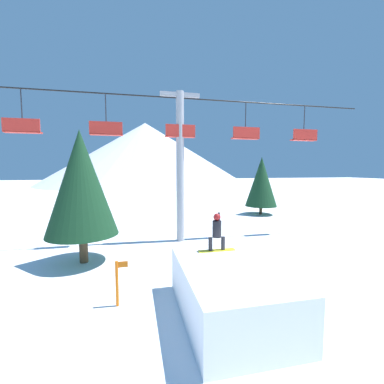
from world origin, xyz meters
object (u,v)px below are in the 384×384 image
Objects in this scene: pine_tree_near at (81,183)px; snow_ramp at (230,291)px; trail_marker at (117,282)px; distant_skier at (219,219)px; snowboarder at (217,232)px.

snow_ramp is at bearing -48.02° from pine_tree_near.
distant_skier is at bearing 55.51° from trail_marker.
distant_skier is (8.72, 5.49, -3.17)m from pine_tree_near.
pine_tree_near reaches higher than snow_ramp.
snowboarder reaches higher than distant_skier.
snow_ramp is at bearing -21.43° from trail_marker.
trail_marker is 12.12m from distant_skier.
snowboarder reaches higher than snow_ramp.
pine_tree_near reaches higher than distant_skier.
snowboarder is 0.21× the size of pine_tree_near.
pine_tree_near reaches higher than trail_marker.
snow_ramp is 0.72× the size of pine_tree_near.
pine_tree_near is at bearing 140.66° from snowboarder.
pine_tree_near is at bearing 131.98° from snow_ramp.
pine_tree_near is (-5.25, 5.83, 3.06)m from snow_ramp.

